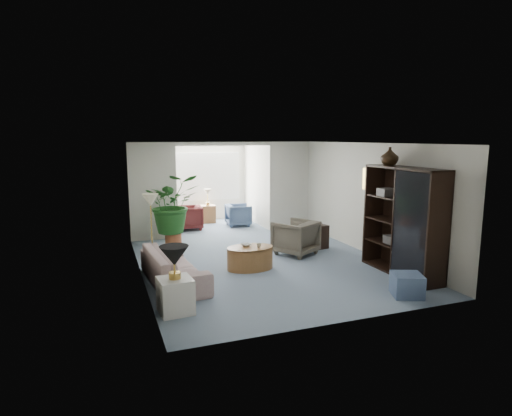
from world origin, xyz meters
name	(u,v)px	position (x,y,z in m)	size (l,w,h in m)	color
floor	(266,264)	(0.00, 0.00, 0.00)	(6.00, 6.00, 0.00)	#8093A9
sunroom_floor	(215,226)	(0.00, 4.10, 0.00)	(2.60, 2.60, 0.00)	#8093A9
back_pier_left	(153,192)	(-1.90, 3.00, 1.25)	(1.20, 0.12, 2.50)	silver
back_pier_right	(289,186)	(1.90, 3.00, 1.25)	(1.20, 0.12, 2.50)	silver
back_header	(225,144)	(0.00, 3.00, 2.45)	(2.60, 0.12, 0.10)	silver
window_pane	(206,176)	(0.00, 5.18, 1.40)	(2.20, 0.02, 1.50)	white
window_blinds	(206,176)	(0.00, 5.15, 1.40)	(2.20, 0.02, 1.50)	white
framed_picture	(372,180)	(2.46, -0.10, 1.70)	(0.04, 0.50, 0.40)	beige
sofa	(174,267)	(-1.99, -0.47, 0.30)	(2.08, 0.81, 0.61)	#C0B2A2
end_table	(175,296)	(-2.19, -1.82, 0.27)	(0.49, 0.49, 0.53)	silver
table_lamp	(174,256)	(-2.19, -1.82, 0.88)	(0.44, 0.44, 0.30)	black
floor_lamp	(150,200)	(-2.13, 1.55, 1.25)	(0.36, 0.36, 0.28)	beige
coffee_table	(250,258)	(-0.41, -0.16, 0.23)	(0.95, 0.95, 0.45)	#935D35
coffee_bowl	(246,245)	(-0.46, -0.06, 0.47)	(0.20, 0.20, 0.05)	silver
coffee_cup	(259,245)	(-0.26, -0.26, 0.49)	(0.10, 0.10, 0.09)	beige
wingback_chair	(296,237)	(0.92, 0.52, 0.39)	(0.83, 0.85, 0.77)	#625C4D
side_table_dark	(317,237)	(1.62, 0.82, 0.28)	(0.47, 0.37, 0.56)	black
entertainment_cabinet	(403,221)	(2.23, -1.47, 1.04)	(0.50, 1.86, 2.07)	black
cabinet_urn	(390,156)	(2.23, -0.97, 2.25)	(0.35, 0.35, 0.36)	black
ottoman	(407,285)	(1.55, -2.47, 0.19)	(0.47, 0.47, 0.38)	slate
plant_pot	(173,239)	(-1.54, 2.27, 0.16)	(0.40, 0.40, 0.32)	#AB5631
house_plant	(172,203)	(-1.54, 2.27, 1.04)	(1.30, 1.12, 1.44)	#1F531C
sunroom_chair_blue	(238,215)	(0.69, 3.98, 0.32)	(0.69, 0.71, 0.64)	slate
sunroom_chair_maroon	(189,218)	(-0.81, 3.98, 0.34)	(0.73, 0.75, 0.68)	#511C1E
sunroom_table	(208,214)	(-0.06, 4.73, 0.27)	(0.44, 0.35, 0.54)	#935D35
shelf_clutter	(395,217)	(2.18, -1.29, 1.09)	(0.30, 0.86, 1.06)	#504D4B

